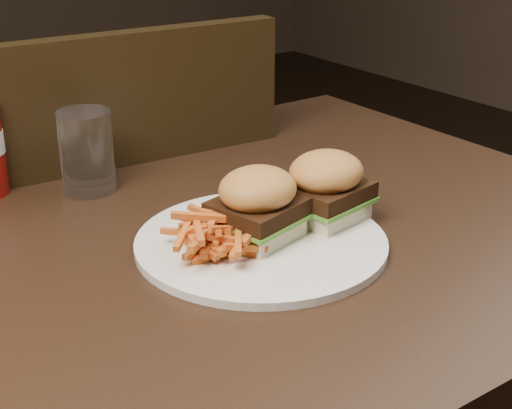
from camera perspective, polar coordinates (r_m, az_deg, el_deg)
dining_table at (r=0.93m, az=-6.99°, el=-4.35°), size 1.20×0.80×0.04m
chair_far at (r=1.52m, az=-10.95°, el=-5.75°), size 0.52×0.52×0.05m
plate at (r=0.92m, az=0.37°, el=-2.79°), size 0.29×0.29×0.01m
sandwich_half_a at (r=0.91m, az=0.12°, el=-1.78°), size 0.10×0.10×0.02m
sandwich_half_b at (r=0.97m, az=5.04°, el=-0.39°), size 0.10×0.09×0.02m
fries_pile at (r=0.88m, az=-2.88°, el=-1.90°), size 0.11×0.11×0.04m
tumbler at (r=1.08m, az=-12.21°, el=3.74°), size 0.08×0.08×0.11m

